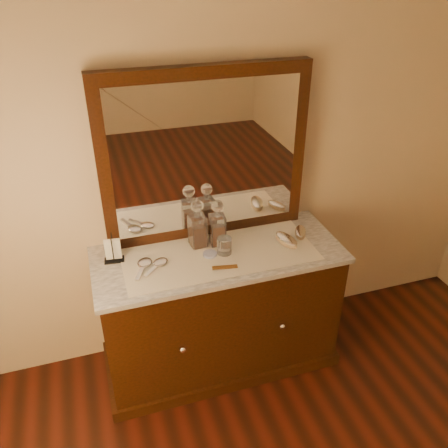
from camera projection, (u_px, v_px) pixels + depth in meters
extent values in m
plane|color=tan|center=(203.00, 145.00, 2.62)|extent=(4.50, 4.50, 0.00)
cube|color=black|center=(219.00, 311.00, 2.88)|extent=(1.40, 0.55, 0.82)
cube|color=black|center=(219.00, 353.00, 3.07)|extent=(1.46, 0.59, 0.08)
sphere|color=silver|center=(183.00, 349.00, 2.55)|extent=(0.04, 0.04, 0.04)
sphere|color=silver|center=(282.00, 326.00, 2.71)|extent=(0.04, 0.04, 0.04)
cube|color=white|center=(219.00, 255.00, 2.67)|extent=(1.44, 0.59, 0.03)
cube|color=black|center=(205.00, 156.00, 2.60)|extent=(1.20, 0.08, 1.00)
cube|color=white|center=(207.00, 158.00, 2.57)|extent=(1.06, 0.01, 0.86)
cube|color=silver|center=(220.00, 254.00, 2.64)|extent=(1.10, 0.45, 0.00)
cylinder|color=white|center=(210.00, 254.00, 2.63)|extent=(0.08, 0.08, 0.01)
cube|color=brown|center=(225.00, 267.00, 2.53)|extent=(0.14, 0.05, 0.01)
cube|color=black|center=(114.00, 260.00, 2.59)|extent=(0.12, 0.08, 0.01)
cylinder|color=black|center=(113.00, 252.00, 2.52)|extent=(0.01, 0.01, 0.16)
cylinder|color=black|center=(113.00, 245.00, 2.58)|extent=(0.01, 0.01, 0.16)
cube|color=white|center=(113.00, 249.00, 2.55)|extent=(0.09, 0.05, 0.13)
cube|color=#893B14|center=(198.00, 235.00, 2.69)|extent=(0.08, 0.08, 0.14)
cube|color=white|center=(198.00, 231.00, 2.67)|extent=(0.10, 0.10, 0.19)
cylinder|color=white|center=(197.00, 214.00, 2.62)|extent=(0.04, 0.04, 0.03)
sphere|color=white|center=(197.00, 206.00, 2.59)|extent=(0.08, 0.08, 0.08)
cube|color=#893B14|center=(218.00, 234.00, 2.71)|extent=(0.08, 0.08, 0.13)
cube|color=white|center=(217.00, 230.00, 2.69)|extent=(0.09, 0.09, 0.18)
cylinder|color=white|center=(217.00, 214.00, 2.64)|extent=(0.04, 0.04, 0.03)
sphere|color=white|center=(217.00, 206.00, 2.61)|extent=(0.08, 0.08, 0.07)
ellipsoid|color=tan|center=(286.00, 242.00, 2.73)|extent=(0.12, 0.19, 0.03)
ellipsoid|color=silver|center=(286.00, 238.00, 2.72)|extent=(0.12, 0.19, 0.03)
ellipsoid|color=tan|center=(300.00, 234.00, 2.81)|extent=(0.12, 0.16, 0.02)
ellipsoid|color=silver|center=(301.00, 231.00, 2.80)|extent=(0.12, 0.16, 0.02)
ellipsoid|color=silver|center=(145.00, 263.00, 2.55)|extent=(0.12, 0.13, 0.02)
cube|color=silver|center=(140.00, 273.00, 2.48)|extent=(0.07, 0.13, 0.01)
ellipsoid|color=silver|center=(160.00, 262.00, 2.56)|extent=(0.12, 0.12, 0.02)
cube|color=silver|center=(152.00, 271.00, 2.49)|extent=(0.10, 0.10, 0.01)
cylinder|color=white|center=(224.00, 246.00, 2.63)|extent=(0.09, 0.09, 0.10)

